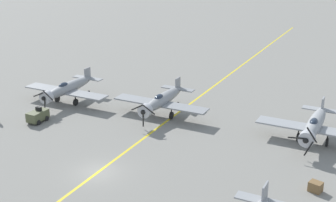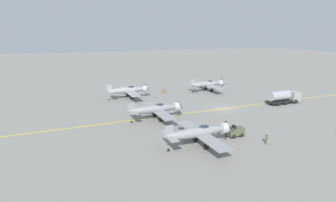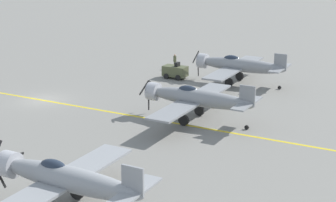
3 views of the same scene
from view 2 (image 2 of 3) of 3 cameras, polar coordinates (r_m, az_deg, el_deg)
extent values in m
plane|color=gray|center=(55.89, 11.88, -1.67)|extent=(400.00, 400.00, 0.00)
cube|color=yellow|center=(55.89, 11.88, -1.66)|extent=(0.30, 160.00, 0.01)
ellipsoid|color=gray|center=(47.14, -3.11, -1.77)|extent=(1.50, 9.50, 1.42)
cylinder|color=#B7B7BC|center=(48.75, 1.82, -1.21)|extent=(1.58, 0.90, 1.58)
ellipsoid|color=#232D3D|center=(47.37, -1.82, -0.97)|extent=(0.80, 1.70, 0.76)
cube|color=gray|center=(47.48, -2.24, -2.06)|extent=(12.00, 2.10, 0.16)
cube|color=gray|center=(45.94, -7.92, -2.12)|extent=(4.40, 1.10, 0.12)
cube|color=gray|center=(45.76, -7.95, -1.34)|extent=(0.14, 1.30, 1.60)
sphere|color=black|center=(48.95, 2.35, -1.15)|extent=(0.56, 0.56, 0.56)
cube|color=black|center=(49.50, 1.98, -0.44)|extent=(1.58, 0.06, 1.00)
cube|color=black|center=(49.20, 2.34, -2.13)|extent=(0.14, 0.06, 1.75)
cube|color=black|center=(48.18, 2.74, -0.87)|extent=(1.59, 0.06, 0.99)
cylinder|color=black|center=(49.01, -2.85, -2.31)|extent=(0.14, 0.14, 1.26)
cylinder|color=black|center=(49.19, -2.84, -3.02)|extent=(0.22, 0.90, 0.90)
cylinder|color=black|center=(46.32, -1.58, -3.30)|extent=(0.14, 0.14, 1.26)
cylinder|color=black|center=(46.52, -1.57, -4.04)|extent=(0.22, 0.90, 0.90)
cylinder|color=black|center=(46.54, -7.91, -4.52)|extent=(0.12, 0.36, 0.36)
ellipsoid|color=gray|center=(71.57, 8.32, 3.66)|extent=(1.50, 9.50, 1.42)
cylinder|color=#B7B7BC|center=(73.94, 11.29, 3.88)|extent=(1.58, 0.90, 1.58)
ellipsoid|color=#232D3D|center=(72.06, 9.12, 4.16)|extent=(0.80, 1.70, 0.76)
cube|color=gray|center=(72.02, 8.83, 3.44)|extent=(12.00, 2.10, 0.16)
cube|color=gray|center=(69.54, 5.43, 3.57)|extent=(4.40, 1.10, 0.12)
cube|color=gray|center=(69.43, 5.44, 4.09)|extent=(0.14, 1.30, 1.60)
sphere|color=black|center=(74.21, 11.61, 3.90)|extent=(0.56, 0.56, 0.56)
cube|color=black|center=(74.93, 11.25, 3.73)|extent=(1.65, 0.06, 0.85)
cube|color=black|center=(73.73, 11.90, 3.41)|extent=(1.50, 0.06, 1.14)
cube|color=black|center=(73.99, 11.68, 4.55)|extent=(0.32, 0.06, 1.76)
cylinder|color=black|center=(73.40, 8.20, 3.16)|extent=(0.14, 0.14, 1.26)
cylinder|color=black|center=(73.52, 8.18, 2.68)|extent=(0.22, 0.90, 0.90)
cylinder|color=black|center=(70.89, 9.44, 2.72)|extent=(0.14, 0.14, 1.26)
cylinder|color=black|center=(71.02, 9.42, 2.22)|extent=(0.22, 0.90, 0.90)
cylinder|color=black|center=(69.92, 5.35, 1.94)|extent=(0.12, 0.36, 0.36)
ellipsoid|color=#939698|center=(63.75, -9.02, 2.33)|extent=(1.50, 9.50, 1.42)
cylinder|color=#B7B7BC|center=(64.91, -5.20, 2.66)|extent=(1.58, 0.90, 1.58)
ellipsoid|color=#232D3D|center=(63.90, -8.05, 2.91)|extent=(0.80, 1.70, 0.76)
cube|color=#939698|center=(63.99, -8.35, 2.09)|extent=(12.00, 2.10, 0.16)
cube|color=#939698|center=(62.90, -12.64, 2.14)|extent=(4.40, 1.10, 0.12)
cube|color=#939698|center=(62.77, -12.67, 2.72)|extent=(0.14, 1.30, 1.60)
sphere|color=black|center=(65.06, -4.78, 2.70)|extent=(0.56, 0.56, 0.56)
cube|color=black|center=(64.23, -4.54, 2.64)|extent=(1.75, 0.06, 0.34)
cube|color=black|center=(65.41, -4.94, 3.39)|extent=(1.16, 0.06, 1.49)
cube|color=black|center=(65.55, -4.86, 2.07)|extent=(0.82, 0.06, 1.66)
cylinder|color=black|center=(65.55, -8.66, 1.81)|extent=(0.14, 0.14, 1.26)
cylinder|color=black|center=(65.69, -8.64, 1.27)|extent=(0.22, 0.90, 0.90)
cylinder|color=black|center=(62.71, -7.98, 1.26)|extent=(0.14, 0.14, 1.26)
cylinder|color=black|center=(62.86, -7.96, 0.70)|extent=(0.22, 0.90, 0.90)
cylinder|color=black|center=(63.33, -12.59, 0.34)|extent=(0.12, 0.36, 0.36)
ellipsoid|color=gray|center=(36.29, 6.18, -6.83)|extent=(1.50, 9.50, 1.42)
cylinder|color=#B7B7BC|center=(38.53, 12.01, -5.80)|extent=(1.57, 0.90, 1.58)
ellipsoid|color=#232D3D|center=(36.63, 7.77, -5.74)|extent=(0.80, 1.70, 0.76)
cube|color=gray|center=(36.77, 7.21, -7.14)|extent=(12.00, 2.10, 0.16)
cube|color=gray|center=(34.56, 0.18, -7.59)|extent=(4.40, 1.10, 0.12)
cube|color=gray|center=(34.32, 0.18, -6.58)|extent=(0.14, 1.30, 1.60)
sphere|color=black|center=(38.81, 12.63, -5.68)|extent=(0.56, 0.56, 0.56)
cube|color=black|center=(38.08, 13.34, -5.53)|extent=(1.65, 0.06, 0.85)
cube|color=black|center=(39.19, 12.07, -4.67)|extent=(1.51, 0.06, 1.13)
cube|color=black|center=(39.17, 12.49, -6.84)|extent=(0.31, 0.06, 1.76)
cylinder|color=black|center=(38.21, 6.05, -7.28)|extent=(0.14, 0.14, 1.26)
cylinder|color=black|center=(38.44, 6.03, -8.15)|extent=(0.22, 0.90, 0.90)
cylinder|color=black|center=(35.82, 8.38, -8.87)|extent=(0.14, 0.14, 1.26)
cylinder|color=black|center=(36.07, 8.35, -9.80)|extent=(0.22, 0.90, 0.90)
cylinder|color=black|center=(35.34, 0.08, -10.64)|extent=(0.12, 0.36, 0.36)
cube|color=black|center=(64.13, 23.76, 0.04)|extent=(2.25, 8.00, 0.40)
cube|color=#999993|center=(66.11, 25.60, 0.96)|extent=(2.50, 2.08, 2.00)
cylinder|color=#9E9EA3|center=(62.91, 23.04, 1.07)|extent=(2.10, 4.96, 2.10)
cylinder|color=black|center=(66.72, 24.49, 0.37)|extent=(0.30, 1.00, 1.00)
cylinder|color=black|center=(65.19, 26.00, -0.10)|extent=(0.30, 1.00, 1.00)
cylinder|color=black|center=(64.67, 22.75, 0.14)|extent=(0.30, 1.00, 1.00)
cylinder|color=black|center=(63.09, 24.26, -0.35)|extent=(0.30, 1.00, 1.00)
cylinder|color=black|center=(63.22, 21.42, -0.04)|extent=(0.30, 1.00, 1.00)
cylinder|color=black|center=(61.61, 22.94, -0.54)|extent=(0.30, 1.00, 1.00)
cube|color=#515638|center=(41.29, 14.41, -6.40)|extent=(1.40, 2.60, 1.10)
cube|color=black|center=(40.88, 14.19, -5.45)|extent=(0.70, 0.36, 0.44)
cylinder|color=black|center=(42.39, 14.59, -6.59)|extent=(0.20, 0.60, 0.60)
cylinder|color=black|center=(41.39, 15.74, -7.19)|extent=(0.20, 0.60, 0.60)
cylinder|color=black|center=(41.58, 13.01, -6.91)|extent=(0.20, 0.60, 0.60)
cylinder|color=black|center=(40.56, 14.14, -7.53)|extent=(0.20, 0.60, 0.60)
cylinder|color=#515638|center=(39.89, 20.59, -8.26)|extent=(0.25, 0.25, 0.80)
cylinder|color=#515638|center=(39.62, 20.68, -7.28)|extent=(0.37, 0.37, 0.67)
sphere|color=tan|center=(39.47, 20.74, -6.68)|extent=(0.22, 0.22, 0.22)
cube|color=brown|center=(69.26, -0.84, 2.11)|extent=(1.26, 1.13, 0.90)
camera|label=1|loc=(92.31, 21.04, 17.13)|focal=50.00mm
camera|label=3|loc=(83.21, -26.00, 12.85)|focal=60.00mm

